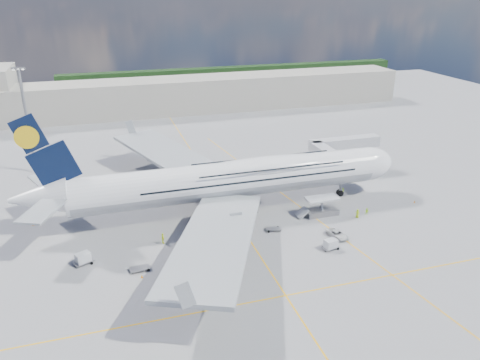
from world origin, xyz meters
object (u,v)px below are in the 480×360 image
object	(u,v)px
light_mast	(27,120)
dolly_row_c	(187,281)
catering_truck_outer	(161,152)
cargo_loader	(320,209)
dolly_nose_near	(331,244)
dolly_nose_far	(273,229)
cone_wing_left_inner	(183,184)
cone_wing_right_outer	(142,276)
service_van	(337,234)
cone_wing_left_outer	(170,179)
baggage_tug	(181,253)
crew_nose	(343,191)
airliner	(231,179)
dolly_row_a	(193,259)
crew_tug	(225,244)
cone_wing_right_inner	(216,244)
crew_loader	(367,212)
cone_tail	(33,224)
jet_bridge	(338,149)
dolly_back	(83,258)
cone_nose	(415,202)
crew_van	(358,213)
catering_truck_inner	(153,179)
crew_wing	(163,238)

from	to	relation	value
light_mast	dolly_row_c	bearing A→B (deg)	-65.65
catering_truck_outer	cargo_loader	bearing A→B (deg)	-38.17
dolly_nose_near	dolly_nose_far	bearing A→B (deg)	114.76
cone_wing_left_inner	cone_wing_right_outer	bearing A→B (deg)	-110.70
service_van	cone_wing_left_outer	distance (m)	43.76
dolly_nose_far	cone_wing_left_outer	bearing A→B (deg)	136.73
light_mast	catering_truck_outer	distance (m)	32.92
dolly_row_c	service_van	world-z (taller)	dolly_row_c
baggage_tug	crew_nose	world-z (taller)	crew_nose
light_mast	crew_nose	xyz separation A→B (m)	(65.76, -34.99, -12.34)
dolly_nose_near	cone_wing_right_outer	bearing A→B (deg)	165.83
airliner	dolly_row_a	world-z (taller)	airliner
catering_truck_outer	crew_tug	world-z (taller)	catering_truck_outer
crew_nose	cone_wing_right_inner	distance (m)	34.48
cone_wing_left_inner	dolly_nose_near	bearing A→B (deg)	-61.66
crew_loader	light_mast	bearing A→B (deg)	-169.14
cone_wing_left_inner	cone_tail	distance (m)	33.07
jet_bridge	dolly_back	size ratio (longest dim) A/B	5.36
light_mast	cone_wing_right_outer	size ratio (longest dim) A/B	49.02
jet_bridge	service_van	distance (m)	31.50
crew_nose	crew_loader	bearing A→B (deg)	-134.40
jet_bridge	crew_nose	world-z (taller)	jet_bridge
crew_nose	cone_wing_right_outer	distance (m)	49.49
jet_bridge	dolly_row_c	xyz separation A→B (m)	(-43.37, -34.35, -5.92)
jet_bridge	cone_wing_left_inner	bearing A→B (deg)	172.53
dolly_nose_far	cone_nose	xyz separation A→B (m)	(33.03, 2.67, -0.09)
service_van	cone_nose	world-z (taller)	service_van
crew_van	service_van	bearing A→B (deg)	85.59
light_mast	catering_truck_outer	world-z (taller)	light_mast
jet_bridge	dolly_row_c	world-z (taller)	jet_bridge
baggage_tug	cone_tail	size ratio (longest dim) A/B	4.14
jet_bridge	cone_wing_right_outer	size ratio (longest dim) A/B	36.14
dolly_nose_far	crew_loader	bearing A→B (deg)	22.25
crew_van	cone_tail	world-z (taller)	crew_van
catering_truck_inner	crew_loader	xyz separation A→B (m)	(38.90, -27.44, -0.93)
catering_truck_outer	cone_tail	world-z (taller)	catering_truck_outer
catering_truck_inner	crew_tug	size ratio (longest dim) A/B	4.02
dolly_row_c	catering_truck_inner	world-z (taller)	catering_truck_inner
dolly_nose_near	crew_nose	world-z (taller)	dolly_nose_near
crew_tug	cone_nose	world-z (taller)	crew_tug
crew_loader	crew_wing	xyz separation A→B (m)	(-40.72, 0.72, 0.25)
dolly_row_a	cone_wing_left_inner	distance (m)	33.80
cargo_loader	dolly_back	size ratio (longest dim) A/B	2.43
jet_bridge	crew_tug	xyz separation A→B (m)	(-34.69, -25.04, -6.07)
cone_wing_left_outer	cone_wing_right_inner	world-z (taller)	cone_wing_left_outer
crew_nose	crew_loader	xyz separation A→B (m)	(-0.15, -10.11, -0.11)
dolly_row_a	baggage_tug	bearing A→B (deg)	125.62
jet_bridge	cargo_loader	bearing A→B (deg)	-125.75
airliner	baggage_tug	xyz separation A→B (m)	(-13.04, -14.77, -6.20)
jet_bridge	catering_truck_inner	xyz separation A→B (m)	(-43.10, 6.41, -5.18)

